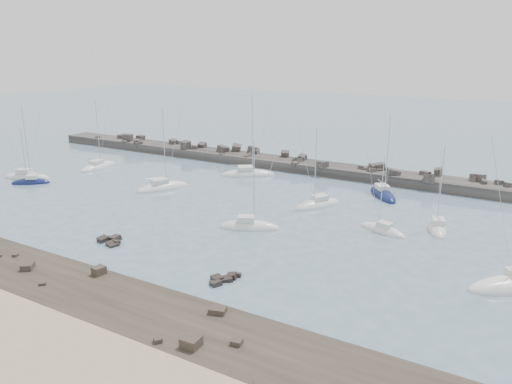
# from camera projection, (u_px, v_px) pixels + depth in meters

# --- Properties ---
(ground) EXTENTS (400.00, 400.00, 0.00)m
(ground) POSITION_uv_depth(u_px,v_px,m) (182.00, 226.00, 69.82)
(ground) COLOR slate
(ground) RESTS_ON ground
(rock_shelf) EXTENTS (140.00, 12.00, 2.01)m
(rock_shelf) POSITION_uv_depth(u_px,v_px,m) (49.00, 289.00, 51.61)
(rock_shelf) COLOR #2A231D
(rock_shelf) RESTS_ON ground
(rock_cluster_near) EXTENTS (3.67, 3.11, 1.29)m
(rock_cluster_near) POSITION_uv_depth(u_px,v_px,m) (110.00, 241.00, 64.12)
(rock_cluster_near) COLOR black
(rock_cluster_near) RESTS_ON ground
(rock_cluster_far) EXTENTS (2.67, 4.05, 1.30)m
(rock_cluster_far) POSITION_uv_depth(u_px,v_px,m) (223.00, 280.00, 53.49)
(rock_cluster_far) COLOR black
(rock_cluster_far) RESTS_ON ground
(breakwater) EXTENTS (115.00, 7.02, 5.09)m
(breakwater) POSITION_uv_depth(u_px,v_px,m) (267.00, 164.00, 104.86)
(breakwater) COLOR #302C2A
(breakwater) RESTS_ON ground
(sailboat_0) EXTENTS (9.54, 6.07, 14.57)m
(sailboat_0) POSITION_uv_depth(u_px,v_px,m) (27.00, 178.00, 94.59)
(sailboat_0) COLOR silver
(sailboat_0) RESTS_ON ground
(sailboat_1) EXTENTS (3.37, 9.50, 14.72)m
(sailboat_1) POSITION_uv_depth(u_px,v_px,m) (98.00, 167.00, 102.98)
(sailboat_1) COLOR silver
(sailboat_1) RESTS_ON ground
(sailboat_2) EXTENTS (6.66, 5.80, 10.97)m
(sailboat_2) POSITION_uv_depth(u_px,v_px,m) (31.00, 183.00, 91.16)
(sailboat_2) COLOR #101A45
(sailboat_2) RESTS_ON ground
(sailboat_3) EXTENTS (6.85, 9.94, 15.21)m
(sailboat_3) POSITION_uv_depth(u_px,v_px,m) (162.00, 188.00, 87.79)
(sailboat_3) COLOR silver
(sailboat_3) RESTS_ON ground
(sailboat_4) EXTENTS (10.45, 8.55, 16.33)m
(sailboat_4) POSITION_uv_depth(u_px,v_px,m) (248.00, 175.00, 96.93)
(sailboat_4) COLOR silver
(sailboat_4) RESTS_ON ground
(sailboat_5) EXTENTS (6.33, 8.69, 13.48)m
(sailboat_5) POSITION_uv_depth(u_px,v_px,m) (318.00, 205.00, 78.42)
(sailboat_5) COLOR silver
(sailboat_5) RESTS_ON ground
(sailboat_6) EXTENTS (8.63, 5.84, 13.31)m
(sailboat_6) POSITION_uv_depth(u_px,v_px,m) (249.00, 227.00, 68.90)
(sailboat_6) COLOR silver
(sailboat_6) RESTS_ON ground
(sailboat_7) EXTENTS (7.82, 9.18, 14.73)m
(sailboat_7) POSITION_uv_depth(u_px,v_px,m) (383.00, 195.00, 83.65)
(sailboat_7) COLOR #101A45
(sailboat_7) RESTS_ON ground
(sailboat_8) EXTENTS (7.42, 4.46, 11.29)m
(sailboat_8) POSITION_uv_depth(u_px,v_px,m) (382.00, 231.00, 67.70)
(sailboat_8) COLOR silver
(sailboat_8) RESTS_ON ground
(sailboat_9) EXTENTS (4.60, 8.22, 12.58)m
(sailboat_9) POSITION_uv_depth(u_px,v_px,m) (437.00, 228.00, 68.56)
(sailboat_9) COLOR silver
(sailboat_9) RESTS_ON ground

